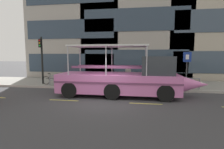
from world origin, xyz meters
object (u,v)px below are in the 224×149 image
(parking_sign, at_px, (187,64))
(traffic_light_pole, at_px, (42,56))
(pedestrian_mid_left, at_px, (128,73))
(leaned_bicycle, at_px, (52,80))
(duck_tour_boat, at_px, (126,79))
(pedestrian_near_bow, at_px, (174,74))

(parking_sign, bearing_deg, traffic_light_pole, -179.76)
(pedestrian_mid_left, bearing_deg, parking_sign, -5.80)
(leaned_bicycle, bearing_deg, duck_tour_boat, -20.28)
(leaned_bicycle, relative_size, pedestrian_near_bow, 1.04)
(pedestrian_near_bow, relative_size, pedestrian_mid_left, 1.01)
(traffic_light_pole, bearing_deg, duck_tour_boat, -19.78)
(parking_sign, relative_size, duck_tour_boat, 0.28)
(pedestrian_near_bow, bearing_deg, duck_tour_boat, -138.75)
(parking_sign, relative_size, pedestrian_mid_left, 1.66)
(parking_sign, height_order, duck_tour_boat, duck_tour_boat)
(leaned_bicycle, bearing_deg, parking_sign, 1.82)
(duck_tour_boat, xyz_separation_m, pedestrian_mid_left, (-0.10, 3.23, 0.07))
(traffic_light_pole, bearing_deg, leaned_bicycle, -16.44)
(parking_sign, bearing_deg, duck_tour_boat, -147.90)
(duck_tour_boat, distance_m, pedestrian_near_bow, 4.70)
(leaned_bicycle, bearing_deg, traffic_light_pole, 163.56)
(leaned_bicycle, height_order, duck_tour_boat, duck_tour_boat)
(leaned_bicycle, height_order, pedestrian_mid_left, pedestrian_mid_left)
(leaned_bicycle, xyz_separation_m, pedestrian_mid_left, (6.44, 0.81, 0.62))
(leaned_bicycle, distance_m, pedestrian_mid_left, 6.52)
(traffic_light_pole, xyz_separation_m, parking_sign, (11.96, 0.05, -0.60))
(traffic_light_pole, relative_size, pedestrian_near_bow, 2.42)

